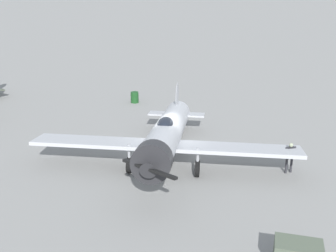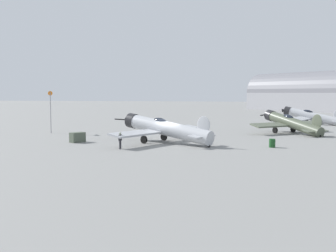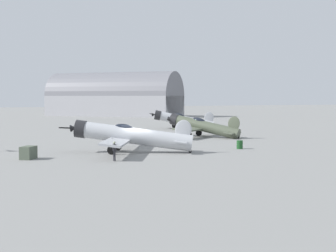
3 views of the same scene
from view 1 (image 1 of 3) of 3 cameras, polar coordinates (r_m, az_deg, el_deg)
name	(u,v)px [view 1 (image 1 of 3)]	position (r m, az deg, el deg)	size (l,w,h in m)	color
ground_plane	(168,158)	(21.28, 0.00, -4.56)	(400.00, 400.00, 0.00)	gray
airplane_foreground	(167,135)	(20.19, -0.19, -1.24)	(11.48, 12.45, 3.06)	#B7BABF
ground_crew_mechanic	(290,155)	(20.23, 16.81, -3.92)	(0.21, 0.61, 1.56)	#2D2D33
fuel_drum	(135,97)	(30.74, -4.72, 4.06)	(0.63, 0.63, 0.82)	#19471E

